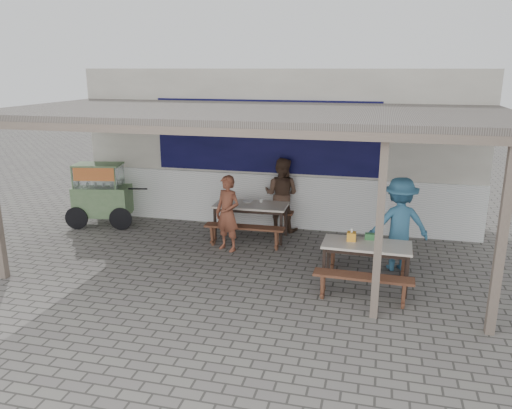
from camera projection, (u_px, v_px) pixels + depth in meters
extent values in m
plane|color=#66635C|center=(236.00, 277.00, 8.69)|extent=(60.00, 60.00, 0.00)
cube|color=silver|center=(279.00, 146.00, 11.59)|extent=(9.00, 1.20, 3.50)
cube|color=white|center=(273.00, 201.00, 11.31)|extent=(9.00, 0.10, 1.20)
cube|color=#110F48|center=(265.00, 137.00, 10.98)|extent=(5.00, 0.03, 1.60)
cube|color=#635C55|center=(250.00, 112.00, 8.89)|extent=(9.00, 4.20, 0.12)
cube|color=#716455|center=(214.00, 132.00, 7.00)|extent=(9.00, 0.12, 0.12)
cube|color=#716455|center=(502.00, 240.00, 6.48)|extent=(0.12, 0.12, 2.70)
cube|color=#716455|center=(379.00, 229.00, 6.94)|extent=(0.11, 0.11, 2.70)
cube|color=beige|center=(251.00, 205.00, 10.48)|extent=(1.54, 0.79, 0.04)
cube|color=black|center=(251.00, 208.00, 10.49)|extent=(1.44, 0.69, 0.06)
cube|color=black|center=(215.00, 224.00, 10.43)|extent=(0.05, 0.05, 0.71)
cube|color=black|center=(281.00, 229.00, 10.14)|extent=(0.05, 0.05, 0.71)
cube|color=black|center=(223.00, 216.00, 11.02)|extent=(0.05, 0.05, 0.71)
cube|color=black|center=(286.00, 220.00, 10.73)|extent=(0.05, 0.05, 0.71)
cube|color=brown|center=(244.00, 227.00, 10.00)|extent=(1.63, 0.33, 0.04)
cube|color=brown|center=(213.00, 235.00, 10.20)|extent=(0.06, 0.28, 0.41)
cube|color=brown|center=(277.00, 240.00, 9.93)|extent=(0.06, 0.28, 0.41)
cube|color=brown|center=(257.00, 211.00, 11.11)|extent=(1.63, 0.33, 0.04)
cube|color=brown|center=(228.00, 219.00, 11.31)|extent=(0.06, 0.28, 0.41)
cube|color=brown|center=(286.00, 223.00, 11.03)|extent=(0.06, 0.28, 0.41)
cube|color=beige|center=(367.00, 245.00, 8.12)|extent=(1.44, 0.72, 0.04)
cube|color=black|center=(367.00, 248.00, 8.14)|extent=(1.33, 0.61, 0.06)
cube|color=black|center=(324.00, 269.00, 8.13)|extent=(0.05, 0.05, 0.71)
cube|color=black|center=(407.00, 277.00, 7.79)|extent=(0.05, 0.05, 0.71)
cube|color=black|center=(328.00, 256.00, 8.65)|extent=(0.05, 0.05, 0.71)
cube|color=black|center=(406.00, 264.00, 8.31)|extent=(0.05, 0.05, 0.71)
cube|color=brown|center=(363.00, 277.00, 7.62)|extent=(1.53, 0.32, 0.04)
cube|color=brown|center=(323.00, 286.00, 7.84)|extent=(0.06, 0.28, 0.41)
cube|color=brown|center=(403.00, 295.00, 7.52)|extent=(0.06, 0.28, 0.41)
cube|color=brown|center=(368.00, 249.00, 8.78)|extent=(1.53, 0.32, 0.04)
cube|color=brown|center=(333.00, 258.00, 9.00)|extent=(0.06, 0.28, 0.41)
cube|color=brown|center=(403.00, 265.00, 8.68)|extent=(0.06, 0.28, 0.41)
cube|color=#6C895B|center=(103.00, 200.00, 11.40)|extent=(1.34, 0.87, 0.64)
cube|color=#6C895B|center=(104.00, 214.00, 11.49)|extent=(1.28, 0.83, 0.05)
cylinder|color=black|center=(76.00, 218.00, 11.18)|extent=(0.51, 0.15, 0.51)
cylinder|color=black|center=(121.00, 219.00, 11.14)|extent=(0.51, 0.15, 0.51)
cube|color=silver|center=(99.00, 176.00, 11.25)|extent=(1.09, 0.74, 0.50)
cube|color=#6C895B|center=(98.00, 165.00, 11.19)|extent=(1.14, 0.78, 0.04)
cube|color=red|center=(94.00, 174.00, 10.95)|extent=(0.90, 0.20, 0.29)
cylinder|color=black|center=(133.00, 189.00, 11.30)|extent=(0.63, 0.16, 0.04)
imported|color=brown|center=(228.00, 213.00, 9.78)|extent=(0.65, 0.54, 1.51)
imported|color=#4E3729|center=(281.00, 195.00, 10.99)|extent=(0.88, 0.74, 1.64)
imported|color=teal|center=(399.00, 224.00, 8.82)|extent=(1.21, 0.88, 1.68)
cube|color=orange|center=(351.00, 236.00, 8.25)|extent=(0.15, 0.15, 0.15)
cube|color=#316E39|center=(370.00, 236.00, 8.31)|extent=(0.16, 0.11, 0.10)
cylinder|color=silver|center=(261.00, 200.00, 10.61)|extent=(0.07, 0.07, 0.08)
imported|color=silver|center=(248.00, 202.00, 10.58)|extent=(0.26, 0.26, 0.05)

